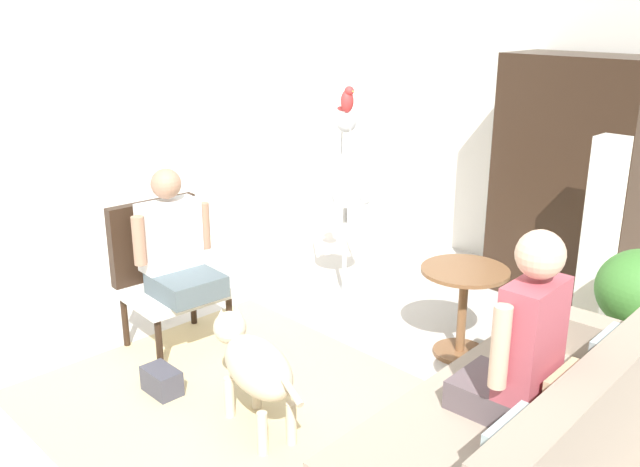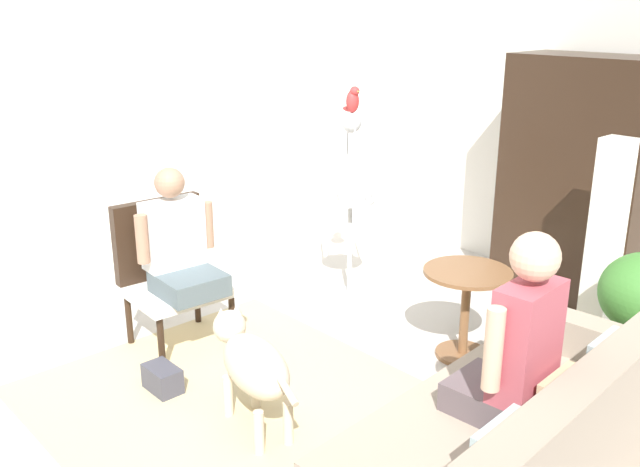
{
  "view_description": "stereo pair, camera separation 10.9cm",
  "coord_description": "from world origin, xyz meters",
  "px_view_note": "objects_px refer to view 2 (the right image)",
  "views": [
    {
      "loc": [
        2.55,
        -2.34,
        2.24
      ],
      "look_at": [
        -0.15,
        0.28,
        0.99
      ],
      "focal_mm": 39.22,
      "sensor_mm": 36.0,
      "label": 1
    },
    {
      "loc": [
        2.63,
        -2.26,
        2.24
      ],
      "look_at": [
        -0.15,
        0.28,
        0.99
      ],
      "focal_mm": 39.22,
      "sensor_mm": 36.0,
      "label": 2
    }
  ],
  "objects_px": {
    "armchair": "(168,264)",
    "dog": "(252,363)",
    "person_on_armchair": "(178,245)",
    "parrot": "(353,100)",
    "couch": "(516,445)",
    "person_on_couch": "(517,344)",
    "handbag": "(162,379)",
    "armoire_cabinet": "(579,183)",
    "round_end_table": "(466,301)",
    "column_lamp": "(604,251)",
    "bird_cage_stand": "(350,214)"
  },
  "relations": [
    {
      "from": "column_lamp",
      "to": "bird_cage_stand",
      "type": "bearing_deg",
      "value": -161.51
    },
    {
      "from": "round_end_table",
      "to": "parrot",
      "type": "relative_size",
      "value": 3.17
    },
    {
      "from": "armchair",
      "to": "armoire_cabinet",
      "type": "bearing_deg",
      "value": 60.42
    },
    {
      "from": "person_on_couch",
      "to": "dog",
      "type": "distance_m",
      "value": 1.44
    },
    {
      "from": "couch",
      "to": "parrot",
      "type": "distance_m",
      "value": 2.76
    },
    {
      "from": "armchair",
      "to": "person_on_armchair",
      "type": "bearing_deg",
      "value": -3.22
    },
    {
      "from": "bird_cage_stand",
      "to": "round_end_table",
      "type": "bearing_deg",
      "value": -5.86
    },
    {
      "from": "round_end_table",
      "to": "bird_cage_stand",
      "type": "relative_size",
      "value": 0.41
    },
    {
      "from": "column_lamp",
      "to": "armoire_cabinet",
      "type": "xyz_separation_m",
      "value": [
        -0.57,
        0.69,
        0.22
      ]
    },
    {
      "from": "bird_cage_stand",
      "to": "parrot",
      "type": "height_order",
      "value": "parrot"
    },
    {
      "from": "couch",
      "to": "dog",
      "type": "xyz_separation_m",
      "value": [
        -1.3,
        -0.54,
        0.1
      ]
    },
    {
      "from": "couch",
      "to": "person_on_couch",
      "type": "xyz_separation_m",
      "value": [
        -0.02,
        -0.03,
        0.52
      ]
    },
    {
      "from": "person_on_couch",
      "to": "round_end_table",
      "type": "height_order",
      "value": "person_on_couch"
    },
    {
      "from": "parrot",
      "to": "handbag",
      "type": "height_order",
      "value": "parrot"
    },
    {
      "from": "dog",
      "to": "person_on_armchair",
      "type": "bearing_deg",
      "value": 168.29
    },
    {
      "from": "parrot",
      "to": "column_lamp",
      "type": "height_order",
      "value": "parrot"
    },
    {
      "from": "dog",
      "to": "bird_cage_stand",
      "type": "height_order",
      "value": "bird_cage_stand"
    },
    {
      "from": "round_end_table",
      "to": "bird_cage_stand",
      "type": "bearing_deg",
      "value": 174.14
    },
    {
      "from": "couch",
      "to": "person_on_couch",
      "type": "distance_m",
      "value": 0.52
    },
    {
      "from": "person_on_armchair",
      "to": "parrot",
      "type": "bearing_deg",
      "value": 82.71
    },
    {
      "from": "dog",
      "to": "handbag",
      "type": "distance_m",
      "value": 0.76
    },
    {
      "from": "armchair",
      "to": "handbag",
      "type": "distance_m",
      "value": 0.86
    },
    {
      "from": "person_on_armchair",
      "to": "dog",
      "type": "height_order",
      "value": "person_on_armchair"
    },
    {
      "from": "dog",
      "to": "couch",
      "type": "bearing_deg",
      "value": 22.35
    },
    {
      "from": "person_on_armchair",
      "to": "person_on_couch",
      "type": "bearing_deg",
      "value": 6.8
    },
    {
      "from": "armchair",
      "to": "parrot",
      "type": "height_order",
      "value": "parrot"
    },
    {
      "from": "round_end_table",
      "to": "armoire_cabinet",
      "type": "height_order",
      "value": "armoire_cabinet"
    },
    {
      "from": "armchair",
      "to": "person_on_couch",
      "type": "bearing_deg",
      "value": 6.12
    },
    {
      "from": "couch",
      "to": "person_on_couch",
      "type": "bearing_deg",
      "value": -126.71
    },
    {
      "from": "parrot",
      "to": "column_lamp",
      "type": "relative_size",
      "value": 0.13
    },
    {
      "from": "person_on_armchair",
      "to": "dog",
      "type": "bearing_deg",
      "value": -11.71
    },
    {
      "from": "dog",
      "to": "bird_cage_stand",
      "type": "relative_size",
      "value": 0.61
    },
    {
      "from": "person_on_couch",
      "to": "bird_cage_stand",
      "type": "height_order",
      "value": "bird_cage_stand"
    },
    {
      "from": "person_on_couch",
      "to": "column_lamp",
      "type": "relative_size",
      "value": 0.62
    },
    {
      "from": "person_on_armchair",
      "to": "couch",
      "type": "bearing_deg",
      "value": 7.52
    },
    {
      "from": "dog",
      "to": "parrot",
      "type": "relative_size",
      "value": 4.63
    },
    {
      "from": "handbag",
      "to": "bird_cage_stand",
      "type": "bearing_deg",
      "value": 97.32
    },
    {
      "from": "armchair",
      "to": "person_on_armchair",
      "type": "xyz_separation_m",
      "value": [
        0.17,
        -0.01,
        0.18
      ]
    },
    {
      "from": "armchair",
      "to": "parrot",
      "type": "bearing_deg",
      "value": 75.77
    },
    {
      "from": "couch",
      "to": "person_on_armchair",
      "type": "bearing_deg",
      "value": -172.48
    },
    {
      "from": "armchair",
      "to": "dog",
      "type": "bearing_deg",
      "value": -10.54
    },
    {
      "from": "armchair",
      "to": "parrot",
      "type": "distance_m",
      "value": 1.77
    },
    {
      "from": "armchair",
      "to": "bird_cage_stand",
      "type": "bearing_deg",
      "value": 76.13
    },
    {
      "from": "round_end_table",
      "to": "dog",
      "type": "distance_m",
      "value": 1.54
    },
    {
      "from": "parrot",
      "to": "handbag",
      "type": "distance_m",
      "value": 2.36
    },
    {
      "from": "couch",
      "to": "person_on_armchair",
      "type": "relative_size",
      "value": 2.32
    },
    {
      "from": "person_on_armchair",
      "to": "round_end_table",
      "type": "distance_m",
      "value": 1.91
    },
    {
      "from": "armoire_cabinet",
      "to": "couch",
      "type": "bearing_deg",
      "value": -66.37
    },
    {
      "from": "parrot",
      "to": "armoire_cabinet",
      "type": "distance_m",
      "value": 1.83
    },
    {
      "from": "person_on_couch",
      "to": "round_end_table",
      "type": "relative_size",
      "value": 1.48
    }
  ]
}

